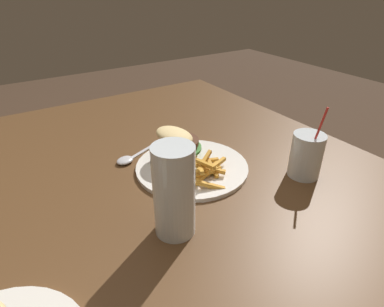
% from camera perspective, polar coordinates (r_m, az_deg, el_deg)
% --- Properties ---
extents(dining_table, '(1.46, 1.41, 0.76)m').
position_cam_1_polar(dining_table, '(0.72, -13.56, -17.25)').
color(dining_table, brown).
rests_on(dining_table, ground_plane).
extents(meal_plate_near, '(0.28, 0.28, 0.10)m').
position_cam_1_polar(meal_plate_near, '(0.81, -1.13, -0.39)').
color(meal_plate_near, white).
rests_on(meal_plate_near, dining_table).
extents(beer_glass, '(0.08, 0.08, 0.18)m').
position_cam_1_polar(beer_glass, '(0.58, -3.18, -7.12)').
color(beer_glass, silver).
rests_on(beer_glass, dining_table).
extents(juice_glass, '(0.08, 0.08, 0.18)m').
position_cam_1_polar(juice_glass, '(0.81, 19.60, -0.58)').
color(juice_glass, silver).
rests_on(juice_glass, dining_table).
extents(spoon, '(0.08, 0.15, 0.01)m').
position_cam_1_polar(spoon, '(0.86, -11.42, -0.99)').
color(spoon, silver).
rests_on(spoon, dining_table).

